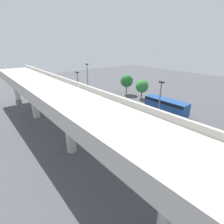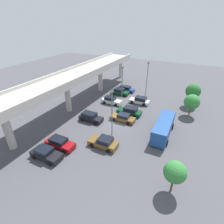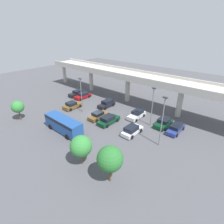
{
  "view_description": "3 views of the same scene",
  "coord_description": "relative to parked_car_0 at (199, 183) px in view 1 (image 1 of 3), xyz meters",
  "views": [
    {
      "loc": [
        -17.01,
        18.53,
        12.39
      ],
      "look_at": [
        3.42,
        1.78,
        1.73
      ],
      "focal_mm": 28.0,
      "sensor_mm": 36.0,
      "label": 1
    },
    {
      "loc": [
        -25.01,
        -11.37,
        17.06
      ],
      "look_at": [
        0.14,
        1.05,
        1.96
      ],
      "focal_mm": 28.0,
      "sensor_mm": 36.0,
      "label": 2
    },
    {
      "loc": [
        24.19,
        -23.1,
        16.85
      ],
      "look_at": [
        3.45,
        0.98,
        1.52
      ],
      "focal_mm": 28.0,
      "sensor_mm": 36.0,
      "label": 3
    }
  ],
  "objects": [
    {
      "name": "shuttle_bus",
      "position": [
        12.66,
        -13.21,
        0.87
      ],
      "size": [
        8.19,
        2.63,
        2.63
      ],
      "rotation": [
        0.0,
        0.0,
        3.14
      ],
      "color": "#1E478C",
      "rests_on": "ground_plane"
    },
    {
      "name": "parked_car_8",
      "position": [
        25.35,
        0.21,
        0.03
      ],
      "size": [
        2.23,
        4.43,
        1.57
      ],
      "rotation": [
        0.0,
        0.0,
        -1.57
      ],
      "color": "#0C381E",
      "rests_on": "ground_plane"
    },
    {
      "name": "parked_car_2",
      "position": [
        5.64,
        -5.93,
        0.01
      ],
      "size": [
        2.23,
        4.41,
        1.57
      ],
      "rotation": [
        0.0,
        0.0,
        1.57
      ],
      "color": "brown",
      "rests_on": "ground_plane"
    },
    {
      "name": "lamp_post_by_overpass",
      "position": [
        23.36,
        -1.2,
        3.74
      ],
      "size": [
        0.7,
        0.35,
        7.53
      ],
      "color": "slate",
      "rests_on": "ground_plane"
    },
    {
      "name": "parked_car_4",
      "position": [
        13.77,
        -5.57,
        -0.05
      ],
      "size": [
        2.03,
        4.65,
        1.44
      ],
      "rotation": [
        0.0,
        0.0,
        1.57
      ],
      "color": "brown",
      "rests_on": "ground_plane"
    },
    {
      "name": "highway_overpass",
      "position": [
        12.58,
        6.03,
        5.53
      ],
      "size": [
        53.84,
        6.17,
        7.59
      ],
      "color": "#BCB7AD",
      "rests_on": "ground_plane"
    },
    {
      "name": "lamp_post_mid_lot",
      "position": [
        27.53,
        -5.82,
        4.08
      ],
      "size": [
        0.7,
        0.35,
        8.2
      ],
      "color": "slate",
      "rests_on": "ground_plane"
    },
    {
      "name": "parked_car_0",
      "position": [
        0.0,
        0.0,
        0.0
      ],
      "size": [
        2.15,
        4.48,
        1.52
      ],
      "rotation": [
        0.0,
        0.0,
        -1.57
      ],
      "color": "black",
      "rests_on": "ground_plane"
    },
    {
      "name": "lamp_post_near_aisle",
      "position": [
        8.93,
        -5.68,
        3.77
      ],
      "size": [
        0.7,
        0.35,
        7.6
      ],
      "color": "slate",
      "rests_on": "ground_plane"
    },
    {
      "name": "parked_car_7",
      "position": [
        22.41,
        -5.99,
        0.05
      ],
      "size": [
        2.08,
        4.44,
        1.61
      ],
      "rotation": [
        0.0,
        0.0,
        1.57
      ],
      "color": "silver",
      "rests_on": "ground_plane"
    },
    {
      "name": "parked_car_5",
      "position": [
        16.71,
        -5.78,
        0.04
      ],
      "size": [
        2.21,
        4.83,
        1.59
      ],
      "rotation": [
        0.0,
        0.0,
        1.57
      ],
      "color": "#0C381E",
      "rests_on": "ground_plane"
    },
    {
      "name": "ground_plane",
      "position": [
        12.58,
        -4.87,
        -0.71
      ],
      "size": [
        112.98,
        112.98,
        0.0
      ],
      "primitive_type": "plane",
      "color": "#4C4C51"
    },
    {
      "name": "parked_car_6",
      "position": [
        19.64,
        -0.24,
        0.03
      ],
      "size": [
        2.01,
        4.57,
        1.59
      ],
      "rotation": [
        0.0,
        0.0,
        -1.57
      ],
      "color": "silver",
      "rests_on": "ground_plane"
    },
    {
      "name": "tree_front_centre",
      "position": [
        21.57,
        -16.54,
        2.21
      ],
      "size": [
        2.94,
        2.94,
        4.39
      ],
      "color": "brown",
      "rests_on": "ground_plane"
    },
    {
      "name": "tree_front_right",
      "position": [
        26.43,
        -16.32,
        2.69
      ],
      "size": [
        3.09,
        3.09,
        4.95
      ],
      "color": "brown",
      "rests_on": "ground_plane"
    },
    {
      "name": "parked_car_1",
      "position": [
        2.64,
        -0.11,
        0.01
      ],
      "size": [
        2.05,
        4.58,
        1.5
      ],
      "rotation": [
        0.0,
        0.0,
        -1.57
      ],
      "color": "maroon",
      "rests_on": "ground_plane"
    },
    {
      "name": "parked_car_3",
      "position": [
        11.14,
        -0.1,
        0.06
      ],
      "size": [
        2.03,
        4.49,
        1.59
      ],
      "rotation": [
        0.0,
        0.0,
        -1.57
      ],
      "color": "black",
      "rests_on": "ground_plane"
    },
    {
      "name": "parked_car_9",
      "position": [
        27.92,
        -0.2,
        -0.01
      ],
      "size": [
        1.97,
        4.73,
        1.45
      ],
      "rotation": [
        0.0,
        0.0,
        -1.57
      ],
      "color": "navy",
      "rests_on": "ground_plane"
    }
  ]
}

